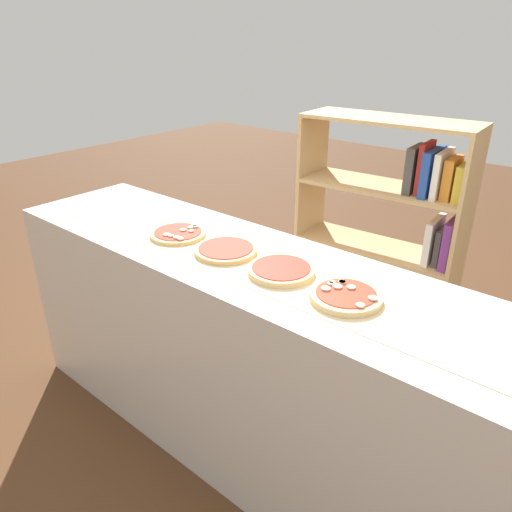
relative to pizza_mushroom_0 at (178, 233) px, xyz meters
The scene contains 8 objects.
ground_plane 1.03m from the pizza_mushroom_0, ahead, with size 12.00×12.00×0.00m, color #4C2D19.
counter 0.63m from the pizza_mushroom_0, ahead, with size 2.45×0.58×0.93m, color beige.
parchment_paper 0.41m from the pizza_mushroom_0, ahead, with size 2.04×0.37×0.00m, color beige.
pizza_mushroom_0 is the anchor object (origin of this frame).
pizza_plain_1 0.27m from the pizza_mushroom_0, ahead, with size 0.25×0.25×0.02m.
pizza_plain_2 0.54m from the pizza_mushroom_0, ahead, with size 0.24×0.24×0.02m.
pizza_mushroom_3 0.81m from the pizza_mushroom_0, ahead, with size 0.24×0.24×0.03m.
bookshelf 1.17m from the pizza_mushroom_0, 60.66° to the left, with size 0.86×0.35×1.34m.
Camera 1 is at (1.06, -1.26, 1.73)m, focal length 34.12 mm.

